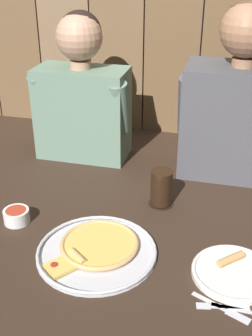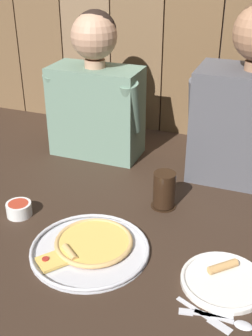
# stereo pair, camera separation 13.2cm
# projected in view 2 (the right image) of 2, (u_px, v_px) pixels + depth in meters

# --- Properties ---
(ground_plane) EXTENTS (3.20, 3.20, 0.00)m
(ground_plane) POSITION_uv_depth(u_px,v_px,m) (119.00, 235.00, 1.31)
(ground_plane) COLOR #332319
(pizza_tray) EXTENTS (0.35, 0.35, 0.03)m
(pizza_tray) POSITION_uv_depth(u_px,v_px,m) (91.00, 247.00, 1.25)
(pizza_tray) COLOR silver
(pizza_tray) RESTS_ON ground
(dinner_plate) EXTENTS (0.22, 0.22, 0.03)m
(dinner_plate) POSITION_uv_depth(u_px,v_px,m) (223.00, 280.00, 1.13)
(dinner_plate) COLOR white
(dinner_plate) RESTS_ON ground
(drinking_glass) EXTENTS (0.09, 0.09, 0.13)m
(drinking_glass) POSITION_uv_depth(u_px,v_px,m) (164.00, 190.00, 1.43)
(drinking_glass) COLOR black
(drinking_glass) RESTS_ON ground
(dipping_bowl) EXTENTS (0.08, 0.08, 0.04)m
(dipping_bowl) POSITION_uv_depth(u_px,v_px,m) (19.00, 208.00, 1.40)
(dipping_bowl) COLOR white
(dipping_bowl) RESTS_ON ground
(table_fork) EXTENTS (0.13, 0.04, 0.01)m
(table_fork) POSITION_uv_depth(u_px,v_px,m) (203.00, 314.00, 1.04)
(table_fork) COLOR silver
(table_fork) RESTS_ON ground
(table_knife) EXTENTS (0.15, 0.08, 0.01)m
(table_knife) POSITION_uv_depth(u_px,v_px,m) (204.00, 315.00, 1.03)
(table_knife) COLOR silver
(table_knife) RESTS_ON ground
(table_spoon) EXTENTS (0.14, 0.03, 0.01)m
(table_spoon) POSITION_uv_depth(u_px,v_px,m) (234.00, 322.00, 1.01)
(table_spoon) COLOR silver
(table_spoon) RESTS_ON ground
(diner_left) EXTENTS (0.39, 0.19, 0.57)m
(diner_left) POSITION_uv_depth(u_px,v_px,m) (96.00, 92.00, 1.70)
(diner_left) COLOR slate
(diner_left) RESTS_ON ground
(diner_right) EXTENTS (0.42, 0.23, 0.63)m
(diner_right) POSITION_uv_depth(u_px,v_px,m) (251.00, 106.00, 1.50)
(diner_right) COLOR #4C4C51
(diner_right) RESTS_ON ground
(wooden_backdrop_wall) EXTENTS (2.19, 0.03, 1.16)m
(wooden_backdrop_wall) POSITION_uv_depth(u_px,v_px,m) (195.00, 0.00, 1.73)
(wooden_backdrop_wall) COLOR brown
(wooden_backdrop_wall) RESTS_ON ground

